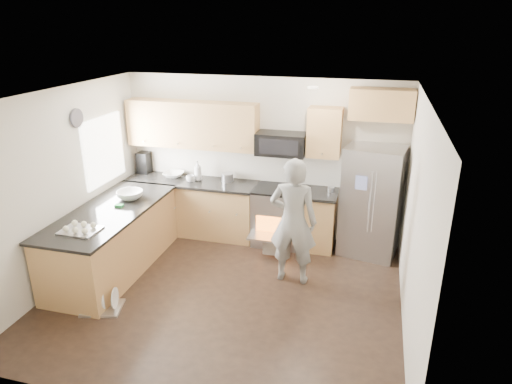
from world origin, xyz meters
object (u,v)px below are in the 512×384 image
(refrigerator, at_px, (371,202))
(dish_rack, at_px, (102,304))
(person, at_px, (293,222))
(stove_range, at_px, (279,203))

(refrigerator, relative_size, dish_rack, 3.06)
(person, xyz_separation_m, dish_rack, (-2.16, -1.31, -0.80))
(stove_range, xyz_separation_m, person, (0.43, -1.08, 0.20))
(person, bearing_deg, stove_range, -68.22)
(dish_rack, bearing_deg, person, 31.22)
(stove_range, height_order, refrigerator, stove_range)
(dish_rack, bearing_deg, refrigerator, 37.26)
(refrigerator, bearing_deg, stove_range, -169.70)
(stove_range, xyz_separation_m, refrigerator, (1.42, 0.01, 0.17))
(person, bearing_deg, dish_rack, 31.34)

